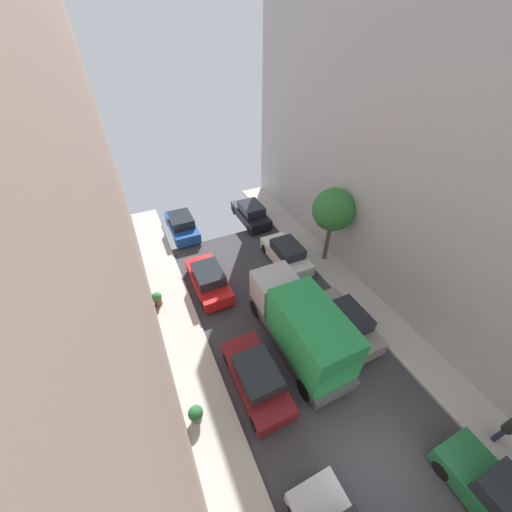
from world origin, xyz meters
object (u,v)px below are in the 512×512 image
delivery_truck (301,324)px  parked_car_left_3 (209,279)px  parked_car_left_4 (182,225)px  potted_plant_1 (157,298)px  street_tree_1 (333,210)px  potted_plant_2 (196,414)px  parked_car_right_1 (507,507)px  parked_car_right_2 (345,322)px  pedestrian (508,429)px  parked_car_right_4 (251,213)px  parked_car_right_3 (286,254)px  parked_car_left_2 (257,378)px

delivery_truck → parked_car_left_3: bearing=115.0°
parked_car_left_4 → potted_plant_1: size_ratio=4.74×
street_tree_1 → potted_plant_1: size_ratio=5.69×
potted_plant_2 → parked_car_left_4: bearing=78.2°
parked_car_left_3 → parked_car_left_4: 6.50m
potted_plant_1 → parked_car_right_1: bearing=-58.7°
parked_car_left_4 → parked_car_right_2: same height
parked_car_right_2 → street_tree_1: 6.63m
parked_car_right_2 → pedestrian: pedestrian is taller
potted_plant_2 → potted_plant_1: bearing=92.0°
parked_car_left_4 → pedestrian: bearing=-68.7°
parked_car_right_4 → pedestrian: bearing=-83.6°
parked_car_right_4 → street_tree_1: size_ratio=0.83×
parked_car_right_3 → parked_car_right_4: bearing=90.0°
parked_car_right_1 → street_tree_1: 13.95m
parked_car_right_2 → parked_car_right_3: (0.00, 6.10, 0.00)m
parked_car_right_2 → potted_plant_1: size_ratio=4.74×
parked_car_right_4 → pedestrian: pedestrian is taller
parked_car_right_3 → pedestrian: 12.94m
street_tree_1 → parked_car_right_4: bearing=111.1°
parked_car_left_3 → potted_plant_1: (-3.06, -0.14, -0.08)m
street_tree_1 → potted_plant_2: 12.89m
parked_car_left_2 → potted_plant_1: size_ratio=4.74×
parked_car_left_4 → street_tree_1: street_tree_1 is taller
parked_car_left_3 → parked_car_right_2: size_ratio=1.00×
parked_car_left_2 → parked_car_right_4: (5.40, 12.58, 0.00)m
delivery_truck → potted_plant_2: delivery_truck is taller
parked_car_right_3 → street_tree_1: size_ratio=0.83×
parked_car_right_4 → potted_plant_1: (-8.46, -5.96, -0.08)m
parked_car_left_2 → street_tree_1: bearing=37.4°
parked_car_left_2 → street_tree_1: 10.45m
parked_car_left_2 → parked_car_left_4: bearing=90.0°
parked_car_right_1 → potted_plant_2: parked_car_right_1 is taller
parked_car_right_3 → delivery_truck: delivery_truck is taller
parked_car_right_4 → potted_plant_2: 15.27m
parked_car_left_3 → potted_plant_1: size_ratio=4.74×
parked_car_right_2 → pedestrian: size_ratio=2.44×
parked_car_left_4 → delivery_truck: delivery_truck is taller
parked_car_right_3 → delivery_truck: size_ratio=0.64×
parked_car_right_4 → street_tree_1: street_tree_1 is taller
parked_car_right_1 → delivery_truck: delivery_truck is taller
parked_car_right_2 → potted_plant_1: (-8.46, 5.84, -0.08)m
potted_plant_1 → parked_car_left_2: bearing=-65.2°
parked_car_right_2 → parked_car_right_3: bearing=90.0°
parked_car_right_2 → pedestrian: bearing=-72.8°
parked_car_right_4 → potted_plant_1: size_ratio=4.74×
parked_car_left_3 → parked_car_right_4: same height
delivery_truck → pedestrian: delivery_truck is taller
parked_car_right_2 → parked_car_left_2: bearing=-171.8°
parked_car_left_4 → parked_car_right_1: bearing=-75.3°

